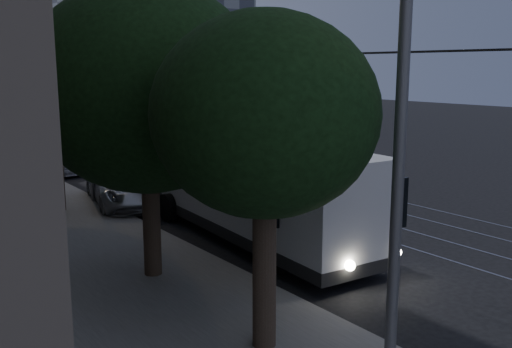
{
  "coord_description": "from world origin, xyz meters",
  "views": [
    {
      "loc": [
        -13.02,
        -11.28,
        5.31
      ],
      "look_at": [
        -1.91,
        3.86,
        1.77
      ],
      "focal_mm": 40.0,
      "sensor_mm": 36.0,
      "label": 1
    }
  ],
  "objects": [
    {
      "name": "ground",
      "position": [
        0.0,
        0.0,
        0.0
      ],
      "size": [
        120.0,
        120.0,
        0.0
      ],
      "primitive_type": "plane",
      "color": "black",
      "rests_on": "ground"
    },
    {
      "name": "car_white_c",
      "position": [
        -2.7,
        26.48,
        0.64
      ],
      "size": [
        2.51,
        4.08,
        1.27
      ],
      "primitive_type": "imported",
      "rotation": [
        0.0,
        0.0,
        -0.33
      ],
      "color": "#AEADB2",
      "rests_on": "ground"
    },
    {
      "name": "tree_3",
      "position": [
        -6.5,
        17.44,
        4.67
      ],
      "size": [
        4.82,
        4.82,
        6.86
      ],
      "color": "#2F221A",
      "rests_on": "ground"
    },
    {
      "name": "tree_0",
      "position": [
        -7.0,
        -3.34,
        4.45
      ],
      "size": [
        4.04,
        4.04,
        6.3
      ],
      "color": "#2F221A",
      "rests_on": "ground"
    },
    {
      "name": "car_white_d",
      "position": [
        -3.2,
        29.5,
        0.7
      ],
      "size": [
        2.65,
        4.38,
        1.39
      ],
      "primitive_type": "imported",
      "rotation": [
        0.0,
        0.0,
        0.26
      ],
      "color": "silver",
      "rests_on": "ground"
    },
    {
      "name": "tree_2",
      "position": [
        -6.84,
        9.27,
        4.41
      ],
      "size": [
        4.0,
        4.0,
        6.23
      ],
      "color": "#2F221A",
      "rests_on": "ground"
    },
    {
      "name": "streetlamp_far",
      "position": [
        -4.97,
        19.72,
        6.76
      ],
      "size": [
        2.7,
        0.44,
        11.36
      ],
      "color": "slate",
      "rests_on": "ground"
    },
    {
      "name": "overhead_wires",
      "position": [
        -4.97,
        20.0,
        3.47
      ],
      "size": [
        2.23,
        90.0,
        6.0
      ],
      "color": "black",
      "rests_on": "ground"
    },
    {
      "name": "tram_rails",
      "position": [
        2.5,
        20.0,
        0.01
      ],
      "size": [
        4.52,
        90.0,
        0.02
      ],
      "color": "#95949D",
      "rests_on": "ground"
    },
    {
      "name": "streetlamp_near",
      "position": [
        -5.4,
        -5.35,
        5.65
      ],
      "size": [
        2.28,
        0.44,
        9.31
      ],
      "color": "slate",
      "rests_on": "ground"
    },
    {
      "name": "building_distant_right",
      "position": [
        18.0,
        55.0,
        12.0
      ],
      "size": [
        22.0,
        18.0,
        24.0
      ],
      "primitive_type": "cube",
      "color": "#3D424E",
      "rests_on": "ground"
    },
    {
      "name": "trolleybus",
      "position": [
        -2.9,
        3.66,
        1.66
      ],
      "size": [
        3.27,
        12.09,
        5.63
      ],
      "rotation": [
        0.0,
        0.0,
        -0.07
      ],
      "color": "#BABABC",
      "rests_on": "ground"
    },
    {
      "name": "tree_1",
      "position": [
        -7.0,
        1.32,
        4.81
      ],
      "size": [
        5.61,
        5.61,
        7.34
      ],
      "color": "#2F221A",
      "rests_on": "ground"
    },
    {
      "name": "car_white_b",
      "position": [
        -2.7,
        20.41,
        0.72
      ],
      "size": [
        2.6,
        5.15,
        1.43
      ],
      "primitive_type": "imported",
      "rotation": [
        0.0,
        0.0,
        0.12
      ],
      "color": "#AEAFB3",
      "rests_on": "ground"
    },
    {
      "name": "car_white_a",
      "position": [
        -4.3,
        17.38,
        0.65
      ],
      "size": [
        2.26,
        4.04,
        1.3
      ],
      "primitive_type": "imported",
      "rotation": [
        0.0,
        0.0,
        0.2
      ],
      "color": "silver",
      "rests_on": "ground"
    },
    {
      "name": "pickup_silver",
      "position": [
        -4.3,
        9.09,
        0.74
      ],
      "size": [
        3.53,
        5.71,
        1.48
      ],
      "primitive_type": "imported",
      "rotation": [
        0.0,
        0.0,
        -0.22
      ],
      "color": "#94979B",
      "rests_on": "ground"
    }
  ]
}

